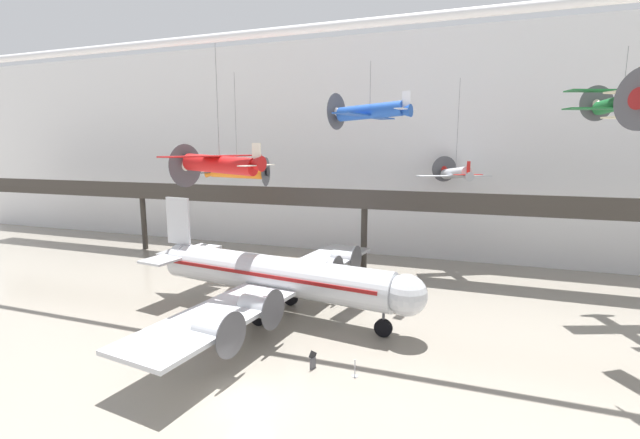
{
  "coord_description": "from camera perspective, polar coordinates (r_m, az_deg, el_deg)",
  "views": [
    {
      "loc": [
        10.79,
        -18.67,
        13.34
      ],
      "look_at": [
        0.74,
        9.91,
        8.33
      ],
      "focal_mm": 24.0,
      "sensor_mm": 36.0,
      "label": 1
    }
  ],
  "objects": [
    {
      "name": "ground_plane",
      "position": [
        25.36,
        -9.8,
        -22.49
      ],
      "size": [
        260.0,
        260.0,
        0.0
      ],
      "primitive_type": "plane",
      "color": "gray"
    },
    {
      "name": "hangar_back_wall",
      "position": [
        55.33,
        8.23,
        9.44
      ],
      "size": [
        140.0,
        3.0,
        26.95
      ],
      "color": "white",
      "rests_on": "ground"
    },
    {
      "name": "mezzanine_walkway",
      "position": [
        46.09,
        5.68,
        2.15
      ],
      "size": [
        110.0,
        3.2,
        9.2
      ],
      "color": "#38332D",
      "rests_on": "ground"
    },
    {
      "name": "ceiling_truss_beam",
      "position": [
        30.78,
        -1.99,
        24.04
      ],
      "size": [
        120.0,
        0.6,
        0.6
      ],
      "color": "silver"
    },
    {
      "name": "airliner_silver_main",
      "position": [
        34.99,
        -6.52,
        -7.34
      ],
      "size": [
        25.56,
        29.24,
        9.07
      ],
      "rotation": [
        0.0,
        0.0,
        -0.13
      ],
      "color": "silver",
      "rests_on": "ground"
    },
    {
      "name": "suspended_plane_blue_trainer",
      "position": [
        38.85,
        6.68,
        14.07
      ],
      "size": [
        7.72,
        9.3,
        5.74
      ],
      "rotation": [
        0.0,
        0.0,
        2.9
      ],
      "color": "#1E4CAD"
    },
    {
      "name": "suspended_plane_green_biplane",
      "position": [
        40.37,
        35.3,
        12.7
      ],
      "size": [
        7.99,
        6.86,
        5.23
      ],
      "rotation": [
        0.0,
        0.0,
        1.93
      ],
      "color": "#1E6B33"
    },
    {
      "name": "suspended_plane_silver_racer",
      "position": [
        48.47,
        17.61,
        5.9
      ],
      "size": [
        7.86,
        6.94,
        10.97
      ],
      "rotation": [
        0.0,
        0.0,
        2.03
      ],
      "color": "silver"
    },
    {
      "name": "suspended_plane_red_highwing",
      "position": [
        32.35,
        -13.22,
        7.26
      ],
      "size": [
        7.78,
        9.46,
        10.29
      ],
      "rotation": [
        0.0,
        0.0,
        2.97
      ],
      "color": "red"
    },
    {
      "name": "suspended_plane_orange_highwing",
      "position": [
        43.58,
        -10.98,
        6.25
      ],
      "size": [
        6.65,
        8.09,
        10.93
      ],
      "rotation": [
        0.0,
        0.0,
        0.17
      ],
      "color": "orange"
    },
    {
      "name": "stanchion_barrier",
      "position": [
        26.93,
        4.67,
        -19.53
      ],
      "size": [
        0.36,
        0.36,
        1.08
      ],
      "color": "#B2B5BA",
      "rests_on": "ground"
    },
    {
      "name": "info_sign_pedestal",
      "position": [
        27.62,
        -0.97,
        -18.41
      ],
      "size": [
        0.29,
        0.75,
        1.24
      ],
      "rotation": [
        0.0,
        0.0,
        -0.33
      ],
      "color": "#4C4C51",
      "rests_on": "ground"
    }
  ]
}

